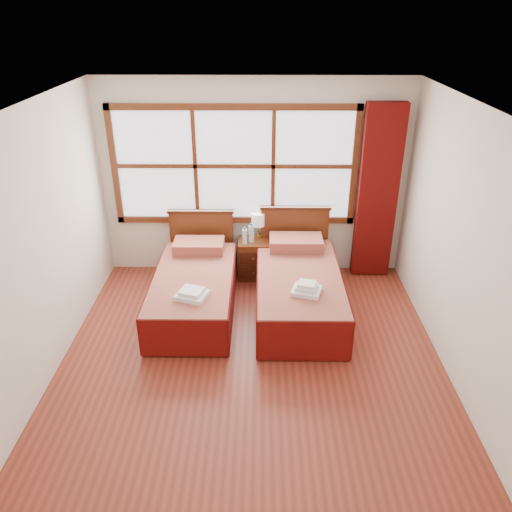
{
  "coord_description": "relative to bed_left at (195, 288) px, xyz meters",
  "views": [
    {
      "loc": [
        0.09,
        -4.0,
        3.37
      ],
      "look_at": [
        0.04,
        0.7,
        0.97
      ],
      "focal_mm": 35.0,
      "sensor_mm": 36.0,
      "label": 1
    }
  ],
  "objects": [
    {
      "name": "floor",
      "position": [
        0.71,
        -1.2,
        -0.28
      ],
      "size": [
        4.5,
        4.5,
        0.0
      ],
      "primitive_type": "plane",
      "color": "maroon",
      "rests_on": "ground"
    },
    {
      "name": "ceiling",
      "position": [
        0.71,
        -1.2,
        2.32
      ],
      "size": [
        4.5,
        4.5,
        0.0
      ],
      "primitive_type": "plane",
      "rotation": [
        3.14,
        0.0,
        0.0
      ],
      "color": "white",
      "rests_on": "wall_back"
    },
    {
      "name": "wall_back",
      "position": [
        0.71,
        1.05,
        1.02
      ],
      "size": [
        4.0,
        0.0,
        4.0
      ],
      "primitive_type": "plane",
      "rotation": [
        1.57,
        0.0,
        0.0
      ],
      "color": "silver",
      "rests_on": "floor"
    },
    {
      "name": "wall_left",
      "position": [
        -1.29,
        -1.2,
        1.02
      ],
      "size": [
        0.0,
        4.5,
        4.5
      ],
      "primitive_type": "plane",
      "rotation": [
        1.57,
        0.0,
        1.57
      ],
      "color": "silver",
      "rests_on": "floor"
    },
    {
      "name": "wall_right",
      "position": [
        2.71,
        -1.2,
        1.02
      ],
      "size": [
        0.0,
        4.5,
        4.5
      ],
      "primitive_type": "plane",
      "rotation": [
        1.57,
        0.0,
        -1.57
      ],
      "color": "silver",
      "rests_on": "floor"
    },
    {
      "name": "window",
      "position": [
        0.46,
        1.01,
        1.22
      ],
      "size": [
        3.16,
        0.06,
        1.56
      ],
      "color": "white",
      "rests_on": "wall_back"
    },
    {
      "name": "curtain",
      "position": [
        2.31,
        0.91,
        0.89
      ],
      "size": [
        0.5,
        0.16,
        2.3
      ],
      "primitive_type": "cube",
      "color": "#5B0B09",
      "rests_on": "wall_back"
    },
    {
      "name": "bed_left",
      "position": [
        0.0,
        0.0,
        0.0
      ],
      "size": [
        0.95,
        1.97,
        0.92
      ],
      "color": "#3D1A0C",
      "rests_on": "floor"
    },
    {
      "name": "bed_right",
      "position": [
        1.26,
        -0.0,
        0.02
      ],
      "size": [
        1.0,
        2.02,
        0.97
      ],
      "color": "#3D1A0C",
      "rests_on": "floor"
    },
    {
      "name": "nightstand",
      "position": [
        0.7,
        0.8,
        -0.01
      ],
      "size": [
        0.4,
        0.4,
        0.54
      ],
      "color": "#592913",
      "rests_on": "floor"
    },
    {
      "name": "towels_left",
      "position": [
        0.05,
        -0.55,
        0.25
      ],
      "size": [
        0.39,
        0.36,
        0.09
      ],
      "rotation": [
        0.0,
        0.0,
        -0.31
      ],
      "color": "white",
      "rests_on": "bed_left"
    },
    {
      "name": "towels_right",
      "position": [
        1.31,
        -0.49,
        0.29
      ],
      "size": [
        0.37,
        0.34,
        0.13
      ],
      "rotation": [
        0.0,
        0.0,
        -0.28
      ],
      "color": "white",
      "rests_on": "bed_right"
    },
    {
      "name": "lamp",
      "position": [
        0.76,
        0.94,
        0.5
      ],
      "size": [
        0.18,
        0.18,
        0.34
      ],
      "color": "gold",
      "rests_on": "nightstand"
    },
    {
      "name": "bottle_near",
      "position": [
        0.59,
        0.71,
        0.36
      ],
      "size": [
        0.06,
        0.06,
        0.23
      ],
      "color": "silver",
      "rests_on": "nightstand"
    },
    {
      "name": "bottle_far",
      "position": [
        0.68,
        0.78,
        0.38
      ],
      "size": [
        0.07,
        0.07,
        0.26
      ],
      "color": "silver",
      "rests_on": "nightstand"
    }
  ]
}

